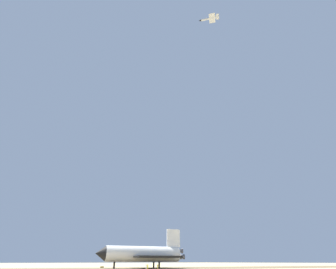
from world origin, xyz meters
name	(u,v)px	position (x,y,z in m)	size (l,w,h in m)	color
ground_plane	(135,269)	(0.00, 0.00, 0.00)	(1200.00, 1200.00, 0.00)	#D1B57F
runway_strip	(143,268)	(-3.91, -0.72, 0.01)	(440.00, 44.00, 0.02)	olive
space_shuttle	(142,254)	(-3.38, -0.84, 5.35)	(38.64, 27.53, 15.80)	white
chase_jet_left_wing	(210,18)	(-38.70, 22.28, 161.70)	(12.24, 13.37, 4.00)	#999EA3
ground_crew_near_nose	(158,266)	(-1.23, 14.92, 0.94)	(0.52, 0.46, 1.73)	yellow
ground_crew_mid_fuselage	(148,266)	(2.31, 13.81, 0.94)	(0.27, 0.65, 1.73)	yellow
ground_crew_near_wingtip	(146,267)	(3.43, 14.62, 0.94)	(0.28, 0.65, 1.73)	silver
ground_support_crate	(102,267)	(5.72, -21.59, 0.28)	(1.53, 0.81, 0.56)	olive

